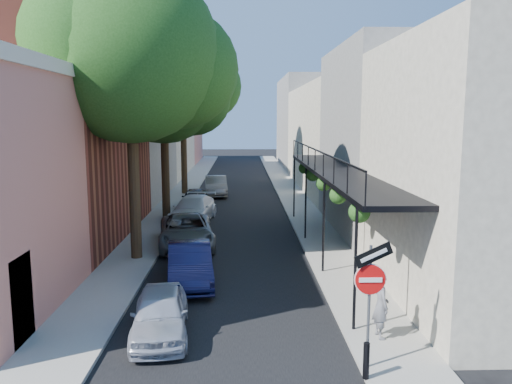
{
  "coord_description": "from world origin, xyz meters",
  "views": [
    {
      "loc": [
        0.37,
        -9.33,
        5.62
      ],
      "look_at": [
        0.93,
        9.48,
        2.8
      ],
      "focal_mm": 35.0,
      "sensor_mm": 36.0,
      "label": 1
    }
  ],
  "objects": [
    {
      "name": "pedestrian",
      "position": [
        3.86,
        2.5,
        0.95
      ],
      "size": [
        0.46,
        0.64,
        1.66
      ],
      "primitive_type": "imported",
      "rotation": [
        0.0,
        0.0,
        1.67
      ],
      "color": "slate",
      "rests_on": "sidewalk_right"
    },
    {
      "name": "buildings_right",
      "position": [
        8.99,
        29.49,
        4.42
      ],
      "size": [
        9.8,
        55.0,
        10.0
      ],
      "color": "beige",
      "rests_on": "ground"
    },
    {
      "name": "oak_near",
      "position": [
        -3.37,
        10.26,
        7.88
      ],
      "size": [
        7.48,
        6.8,
        11.42
      ],
      "color": "#2F1F12",
      "rests_on": "ground"
    },
    {
      "name": "parked_car_a",
      "position": [
        -1.75,
        3.02,
        0.6
      ],
      "size": [
        1.78,
        3.65,
        1.2
      ],
      "primitive_type": "imported",
      "rotation": [
        0.0,
        0.0,
        0.11
      ],
      "color": "#A5AAB7",
      "rests_on": "ground"
    },
    {
      "name": "sidewalk_right",
      "position": [
        4.0,
        30.0,
        0.06
      ],
      "size": [
        2.0,
        64.0,
        0.12
      ],
      "primitive_type": "cube",
      "color": "gray",
      "rests_on": "ground"
    },
    {
      "name": "bollard",
      "position": [
        3.0,
        0.5,
        0.52
      ],
      "size": [
        0.14,
        0.14,
        0.8
      ],
      "primitive_type": "cylinder",
      "color": "black",
      "rests_on": "sidewalk_right"
    },
    {
      "name": "road_surface",
      "position": [
        0.0,
        30.0,
        0.01
      ],
      "size": [
        6.0,
        64.0,
        0.01
      ],
      "primitive_type": "cube",
      "color": "black",
      "rests_on": "ground"
    },
    {
      "name": "parked_car_d",
      "position": [
        -2.24,
        17.2,
        0.7
      ],
      "size": [
        2.54,
        5.01,
        1.39
      ],
      "primitive_type": "imported",
      "rotation": [
        0.0,
        0.0,
        -0.13
      ],
      "color": "white",
      "rests_on": "ground"
    },
    {
      "name": "sidewalk_left",
      "position": [
        -4.0,
        30.0,
        0.06
      ],
      "size": [
        2.0,
        64.0,
        0.12
      ],
      "primitive_type": "cube",
      "color": "gray",
      "rests_on": "ground"
    },
    {
      "name": "parked_car_f",
      "position": [
        -1.47,
        26.48,
        0.71
      ],
      "size": [
        1.85,
        4.39,
        1.41
      ],
      "primitive_type": "imported",
      "rotation": [
        0.0,
        0.0,
        0.09
      ],
      "color": "slate",
      "rests_on": "ground"
    },
    {
      "name": "oak_mid",
      "position": [
        -3.42,
        18.23,
        7.06
      ],
      "size": [
        6.6,
        6.0,
        10.2
      ],
      "color": "#2F1F12",
      "rests_on": "ground"
    },
    {
      "name": "parked_car_b",
      "position": [
        -1.4,
        7.14,
        0.68
      ],
      "size": [
        1.95,
        4.26,
        1.35
      ],
      "primitive_type": "imported",
      "rotation": [
        0.0,
        0.0,
        0.13
      ],
      "color": "#111337",
      "rests_on": "ground"
    },
    {
      "name": "oak_far",
      "position": [
        -3.35,
        27.27,
        8.26
      ],
      "size": [
        7.7,
        7.0,
        11.9
      ],
      "color": "#2F1F12",
      "rests_on": "ground"
    },
    {
      "name": "sign_post",
      "position": [
        3.16,
        0.97,
        2.04
      ],
      "size": [
        0.89,
        0.17,
        2.99
      ],
      "color": "#595B60",
      "rests_on": "ground"
    },
    {
      "name": "parked_car_c",
      "position": [
        -2.04,
        12.0,
        0.7
      ],
      "size": [
        2.93,
        5.26,
        1.39
      ],
      "primitive_type": "imported",
      "rotation": [
        0.0,
        0.0,
        0.13
      ],
      "color": "#54585B",
      "rests_on": "ground"
    },
    {
      "name": "buildings_left",
      "position": [
        -9.3,
        28.76,
        4.94
      ],
      "size": [
        10.1,
        59.1,
        12.0
      ],
      "color": "#C37464",
      "rests_on": "ground"
    },
    {
      "name": "parked_car_e",
      "position": [
        -2.6,
        21.66,
        0.6
      ],
      "size": [
        1.63,
        3.6,
        1.2
      ],
      "primitive_type": "imported",
      "rotation": [
        0.0,
        0.0,
        -0.06
      ],
      "color": "black",
      "rests_on": "ground"
    }
  ]
}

